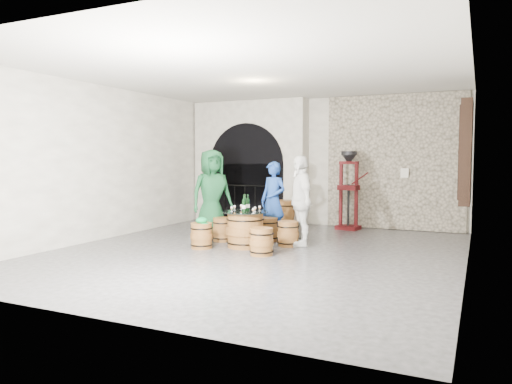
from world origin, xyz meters
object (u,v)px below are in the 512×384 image
at_px(person_green, 212,194).
at_px(wine_bottle_center, 244,205).
at_px(barrel_stool_right, 288,234).
at_px(wine_bottle_left, 245,204).
at_px(barrel_table, 245,229).
at_px(side_barrel, 285,214).
at_px(wine_bottle_right, 248,204).
at_px(person_white, 301,201).
at_px(barrel_stool_near_right, 262,242).
at_px(corking_press, 349,184).
at_px(barrel_stool_near_left, 202,236).
at_px(barrel_stool_left, 223,229).
at_px(barrel_stool_far, 268,229).
at_px(person_blue, 273,201).

height_order(person_green, wine_bottle_center, person_green).
bearing_deg(barrel_stool_right, wine_bottle_center, -138.82).
bearing_deg(wine_bottle_left, barrel_stool_right, 25.35).
xyz_separation_m(barrel_table, person_green, (-1.09, 0.63, 0.60)).
bearing_deg(barrel_table, side_barrel, 96.51).
bearing_deg(wine_bottle_left, wine_bottle_right, -25.45).
xyz_separation_m(barrel_stool_right, wine_bottle_left, (-0.75, -0.36, 0.58)).
bearing_deg(person_white, barrel_stool_right, -91.76).
xyz_separation_m(barrel_stool_near_right, corking_press, (0.61, 3.66, 0.84)).
bearing_deg(barrel_stool_near_left, barrel_stool_near_right, -5.33).
distance_m(barrel_table, barrel_stool_near_left, 0.84).
bearing_deg(barrel_stool_left, corking_press, 54.10).
bearing_deg(barrel_table, barrel_stool_right, 32.60).
bearing_deg(barrel_table, person_green, 150.11).
bearing_deg(barrel_stool_left, barrel_stool_near_left, -88.29).
relative_size(person_green, person_white, 1.07).
distance_m(barrel_stool_left, barrel_stool_near_right, 1.65).
relative_size(barrel_stool_left, barrel_stool_near_left, 1.00).
xyz_separation_m(person_white, wine_bottle_right, (-0.88, -0.52, -0.06)).
relative_size(barrel_stool_left, barrel_stool_far, 1.00).
bearing_deg(barrel_table, person_blue, 82.40).
height_order(barrel_stool_near_right, person_blue, person_blue).
bearing_deg(person_blue, barrel_stool_left, -128.79).
distance_m(barrel_stool_left, barrel_stool_far, 0.93).
bearing_deg(corking_press, person_blue, -107.92).
bearing_deg(barrel_stool_left, person_green, 150.11).
bearing_deg(barrel_stool_near_left, corking_press, 61.69).
height_order(barrel_stool_left, barrel_stool_near_right, same).
height_order(side_barrel, corking_press, corking_press).
height_order(barrel_stool_near_right, corking_press, corking_press).
height_order(barrel_stool_left, person_green, person_green).
relative_size(barrel_stool_right, corking_press, 0.26).
distance_m(barrel_stool_left, corking_press, 3.40).
relative_size(barrel_table, wine_bottle_center, 2.72).
relative_size(barrel_stool_near_right, wine_bottle_left, 1.48).
bearing_deg(person_green, wine_bottle_center, -90.02).
relative_size(barrel_stool_near_left, corking_press, 0.26).
bearing_deg(person_white, wine_bottle_right, -93.82).
bearing_deg(wine_bottle_right, barrel_stool_far, 83.48).
bearing_deg(barrel_stool_left, barrel_stool_far, 26.25).
bearing_deg(side_barrel, barrel_stool_near_left, -96.26).
distance_m(person_green, wine_bottle_center, 1.37).
bearing_deg(barrel_stool_far, person_green, -170.81).
relative_size(barrel_stool_far, side_barrel, 0.73).
height_order(barrel_stool_left, wine_bottle_left, wine_bottle_left).
xyz_separation_m(barrel_stool_near_left, person_blue, (0.83, 1.49, 0.57)).
bearing_deg(barrel_stool_far, wine_bottle_left, -102.33).
relative_size(barrel_stool_near_left, person_green, 0.26).
relative_size(person_white, wine_bottle_left, 5.40).
bearing_deg(wine_bottle_right, wine_bottle_center, -86.09).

